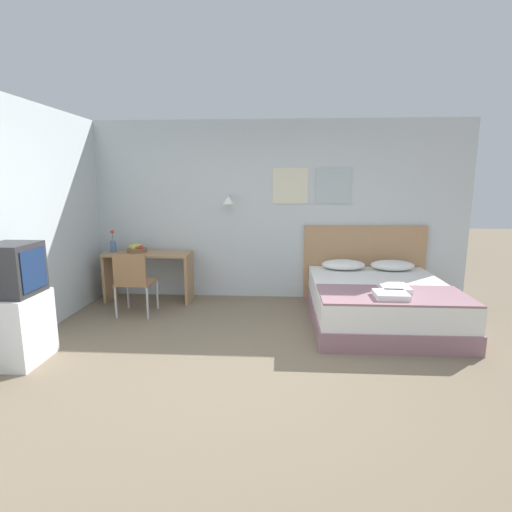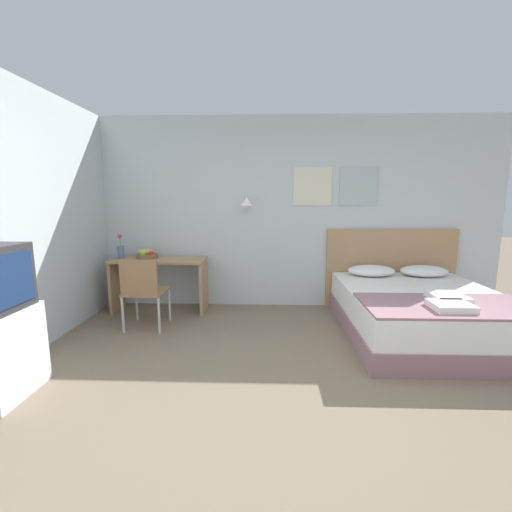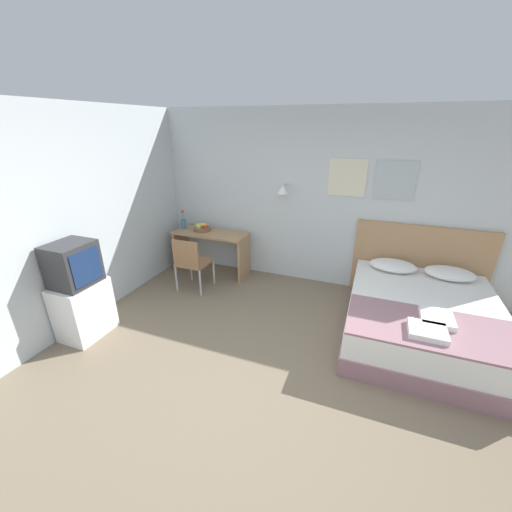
{
  "view_description": "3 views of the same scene",
  "coord_description": "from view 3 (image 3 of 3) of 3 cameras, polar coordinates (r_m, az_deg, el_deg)",
  "views": [
    {
      "loc": [
        0.21,
        -3.39,
        1.78
      ],
      "look_at": [
        -0.07,
        1.16,
        0.91
      ],
      "focal_mm": 28.0,
      "sensor_mm": 36.0,
      "label": 1
    },
    {
      "loc": [
        -0.26,
        -2.22,
        1.52
      ],
      "look_at": [
        -0.39,
        1.53,
        0.9
      ],
      "focal_mm": 24.0,
      "sensor_mm": 36.0,
      "label": 2
    },
    {
      "loc": [
        0.75,
        -2.09,
        2.4
      ],
      "look_at": [
        -0.59,
        1.43,
        0.81
      ],
      "focal_mm": 22.0,
      "sensor_mm": 36.0,
      "label": 3
    }
  ],
  "objects": [
    {
      "name": "pillow_right",
      "position": [
        4.87,
        31.75,
        -2.68
      ],
      "size": [
        0.61,
        0.4,
        0.14
      ],
      "color": "white",
      "rests_on": "bed"
    },
    {
      "name": "wall_back",
      "position": [
        4.91,
        11.79,
        9.76
      ],
      "size": [
        5.96,
        0.31,
        2.65
      ],
      "color": "silver",
      "rests_on": "ground_plane"
    },
    {
      "name": "desk_chair",
      "position": [
        4.82,
        -11.83,
        -0.8
      ],
      "size": [
        0.46,
        0.46,
        0.86
      ],
      "color": "#8E6642",
      "rests_on": "ground_plane"
    },
    {
      "name": "headboard",
      "position": [
        5.07,
        27.42,
        -1.15
      ],
      "size": [
        1.8,
        0.06,
        1.12
      ],
      "color": "#A87F56",
      "rests_on": "ground_plane"
    },
    {
      "name": "pillow_left",
      "position": [
        4.77,
        23.66,
        -1.58
      ],
      "size": [
        0.61,
        0.4,
        0.14
      ],
      "color": "white",
      "rests_on": "bed"
    },
    {
      "name": "folded_towel_mid_bed",
      "position": [
        3.51,
        28.73,
        -11.88
      ],
      "size": [
        0.34,
        0.3,
        0.06
      ],
      "color": "white",
      "rests_on": "throw_blanket"
    },
    {
      "name": "wall_left",
      "position": [
        4.01,
        -37.99,
        2.29
      ],
      "size": [
        0.06,
        5.61,
        2.65
      ],
      "color": "silver",
      "rests_on": "ground_plane"
    },
    {
      "name": "fruit_bowl",
      "position": [
        5.42,
        -9.79,
        5.03
      ],
      "size": [
        0.29,
        0.28,
        0.12
      ],
      "color": "brown",
      "rests_on": "desk"
    },
    {
      "name": "ground_plane",
      "position": [
        3.27,
        0.83,
        -24.37
      ],
      "size": [
        24.0,
        24.0,
        0.0
      ],
      "primitive_type": "plane",
      "color": "#756651"
    },
    {
      "name": "flower_vase",
      "position": [
        5.56,
        -13.04,
        5.95
      ],
      "size": [
        0.09,
        0.09,
        0.33
      ],
      "color": "#4C7099",
      "rests_on": "desk"
    },
    {
      "name": "folded_towel_near_foot",
      "position": [
        3.77,
        30.03,
        -9.73
      ],
      "size": [
        0.31,
        0.35,
        0.06
      ],
      "color": "white",
      "rests_on": "throw_blanket"
    },
    {
      "name": "bed",
      "position": [
        4.29,
        27.81,
        -10.19
      ],
      "size": [
        1.68,
        2.0,
        0.51
      ],
      "color": "gray",
      "rests_on": "ground_plane"
    },
    {
      "name": "desk",
      "position": [
        5.39,
        -8.14,
        2.13
      ],
      "size": [
        1.25,
        0.49,
        0.73
      ],
      "color": "#A87F56",
      "rests_on": "ground_plane"
    },
    {
      "name": "television",
      "position": [
        4.11,
        -30.36,
        -1.28
      ],
      "size": [
        0.42,
        0.47,
        0.5
      ],
      "color": "#2D2D30",
      "rests_on": "tv_stand"
    },
    {
      "name": "throw_blanket",
      "position": [
        3.66,
        29.4,
        -11.33
      ],
      "size": [
        1.63,
        0.8,
        0.02
      ],
      "color": "gray",
      "rests_on": "bed"
    },
    {
      "name": "tv_stand",
      "position": [
        4.36,
        -28.83,
        -8.45
      ],
      "size": [
        0.43,
        0.57,
        0.69
      ],
      "color": "white",
      "rests_on": "ground_plane"
    }
  ]
}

